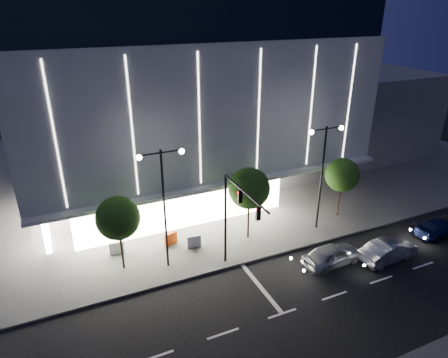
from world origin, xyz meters
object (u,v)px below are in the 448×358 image
traffic_mast (235,211)px  car_third (441,227)px  street_lamp_east (323,163)px  tree_mid (249,190)px  barrier_c (171,239)px  car_lead (332,255)px  barrier_b (117,248)px  tree_left (119,220)px  street_lamp_west (163,193)px  car_second (388,250)px  tree_right (342,177)px  barrier_d (194,241)px

traffic_mast → car_third: traffic_mast is taller
street_lamp_east → tree_mid: 6.27m
street_lamp_east → barrier_c: size_ratio=8.18×
traffic_mast → street_lamp_east: street_lamp_east is taller
car_lead → barrier_b: (-14.11, 7.57, -0.14)m
street_lamp_east → barrier_b: bearing=169.5°
tree_left → car_lead: size_ratio=1.24×
street_lamp_west → car_second: bearing=-20.9°
tree_right → car_third: (5.72, -5.98, -3.19)m
traffic_mast → street_lamp_east: 9.43m
traffic_mast → tree_left: bearing=152.2°
traffic_mast → car_second: bearing=-15.7°
street_lamp_east → car_lead: size_ratio=1.95×
car_third → barrier_c: bearing=70.7°
traffic_mast → car_lead: traffic_mast is taller
tree_left → car_third: bearing=-13.6°
traffic_mast → tree_mid: traffic_mast is taller
barrier_b → car_second: bearing=-22.9°
tree_left → tree_right: 19.00m
tree_mid → barrier_c: size_ratio=5.59×
street_lamp_west → car_second: 17.05m
car_third → barrier_d: size_ratio=4.35×
tree_right → car_lead: bearing=-132.0°
street_lamp_east → barrier_c: (-12.00, 2.55, -5.31)m
traffic_mast → tree_mid: bearing=50.6°
tree_mid → car_third: (14.72, -5.98, -3.64)m
tree_left → car_lead: bearing=-21.8°
street_lamp_east → street_lamp_west: bearing=180.0°
car_second → barrier_b: bearing=59.9°
street_lamp_west → tree_mid: size_ratio=1.46×
street_lamp_west → car_lead: bearing=-22.6°
tree_left → barrier_d: 6.48m
street_lamp_east → barrier_b: (-16.11, 3.00, -5.31)m
car_lead → barrier_c: 12.28m
barrier_c → traffic_mast: bearing=-76.4°
barrier_d → street_lamp_east: bearing=-3.0°
car_lead → barrier_d: (-8.47, 6.03, -0.14)m
tree_right → car_third: bearing=-46.3°
tree_right → barrier_b: size_ratio=5.01×
tree_right → car_third: size_ratio=1.15×
tree_right → car_second: (-0.85, -6.82, -3.10)m
traffic_mast → barrier_b: size_ratio=6.43×
tree_left → barrier_b: size_ratio=5.20×
traffic_mast → tree_left: size_ratio=1.24×
car_second → barrier_d: bearing=55.8°
car_third → barrier_c: size_ratio=4.35×
tree_left → barrier_c: (3.97, 1.52, -3.38)m
tree_right → street_lamp_west: bearing=-176.4°
street_lamp_east → car_lead: 7.18m
tree_mid → car_second: size_ratio=1.29×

